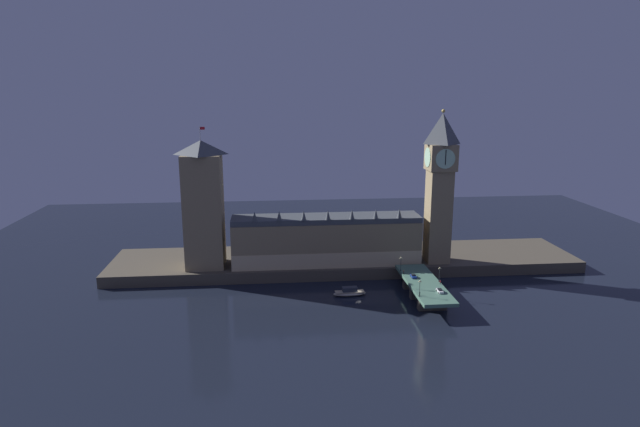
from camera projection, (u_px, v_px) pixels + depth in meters
ground_plane at (358, 296)px, 221.15m from camera, size 400.00×400.00×0.00m
embankment at (345, 261)px, 258.40m from camera, size 220.00×42.00×5.17m
parliament_hall at (326, 240)px, 244.49m from camera, size 85.38×16.97×26.58m
clock_tower at (440, 183)px, 241.27m from camera, size 12.62×12.73×69.79m
victoria_tower at (204, 204)px, 236.56m from camera, size 17.02×17.02×62.84m
bridge at (424, 287)px, 217.65m from camera, size 13.13×46.00×6.83m
car_northbound_lead at (413, 276)px, 222.57m from camera, size 2.06×3.83×1.35m
car_southbound_lead at (440, 291)px, 206.40m from camera, size 1.87×4.35×1.36m
pedestrian_near_rail at (420, 293)px, 203.13m from camera, size 0.38×0.38×1.64m
pedestrian_mid_walk at (440, 282)px, 214.82m from camera, size 0.38×0.38×1.74m
pedestrian_far_rail at (404, 272)px, 227.03m from camera, size 0.38×0.38×1.70m
street_lamp_near at (420, 286)px, 201.42m from camera, size 1.34×0.60×6.47m
street_lamp_mid at (439, 273)px, 216.86m from camera, size 1.34×0.60×6.30m
street_lamp_far at (401, 262)px, 230.00m from camera, size 1.34×0.60×6.29m
boat_upstream at (350, 292)px, 221.08m from camera, size 13.84×4.95×3.72m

